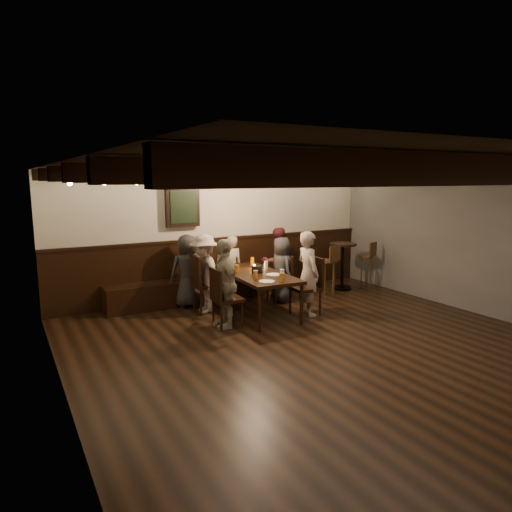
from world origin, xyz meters
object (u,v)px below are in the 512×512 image
chair_left_near (206,295)px  person_left_far (224,284)px  chair_left_far (226,309)px  bar_stool_right (366,271)px  chair_right_near (280,288)px  person_left_near (204,273)px  person_bench_centre (231,267)px  person_right_far (308,273)px  chair_right_far (306,297)px  dining_table (256,276)px  bar_stool_left (329,276)px  person_bench_left (188,271)px  person_bench_right (277,262)px  high_top_table (343,259)px  person_right_near (282,270)px

chair_left_near → person_left_far: (-0.08, -0.90, 0.39)m
chair_left_far → bar_stool_right: bearing=106.7°
chair_right_near → person_left_near: size_ratio=0.64×
chair_right_near → person_bench_centre: bearing=50.1°
chair_left_near → person_right_far: (1.42, -0.99, 0.40)m
chair_left_near → chair_right_far: chair_left_near is taller
dining_table → person_left_far: (-0.78, -0.40, 0.04)m
chair_left_near → bar_stool_left: chair_left_near is taller
person_bench_left → person_left_near: (0.12, -0.46, 0.02)m
bar_stool_right → chair_right_near: bearing=163.1°
dining_table → person_bench_left: (-0.85, 0.95, 0.01)m
chair_left_near → person_bench_left: 0.60m
person_left_near → person_right_far: (1.44, -0.99, 0.03)m
chair_left_near → person_bench_left: person_bench_left is taller
person_bench_right → bar_stool_left: size_ratio=1.36×
person_bench_left → person_right_far: bearing=140.7°
chair_right_far → person_right_far: person_right_far is taller
high_top_table → bar_stool_right: bar_stool_right is taller
person_left_far → person_right_near: 1.75m
person_right_near → high_top_table: person_right_near is taller
chair_left_near → person_bench_centre: size_ratio=0.81×
person_left_near → bar_stool_left: (2.61, -0.09, -0.31)m
bar_stool_left → high_top_table: bearing=18.0°
chair_right_far → high_top_table: (1.70, 1.10, 0.33)m
person_bench_left → person_left_far: person_left_far is taller
chair_left_near → chair_left_far: (-0.05, -0.90, -0.02)m
person_bench_left → person_left_near: bearing=108.4°
person_left_far → chair_right_far: bearing=90.0°
chair_right_near → person_left_near: bearing=90.0°
person_bench_left → chair_right_far: bearing=140.2°
person_bench_left → person_right_far: person_right_far is taller
chair_right_near → person_right_near: (0.03, -0.00, 0.34)m
person_right_near → bar_stool_right: bearing=-85.4°
person_left_far → bar_stool_right: bearing=106.5°
chair_left_near → person_left_far: person_left_far is taller
chair_right_far → person_bench_centre: bearing=25.7°
dining_table → person_bench_centre: (0.06, 1.05, -0.04)m
person_right_near → person_bench_right: bearing=-18.4°
person_bench_left → person_left_far: (0.07, -1.36, 0.04)m
person_right_near → chair_left_far: bearing=121.5°
person_bench_centre → person_left_near: size_ratio=0.90×
chair_left_far → person_bench_left: bearing=-172.4°
chair_right_far → person_left_near: (-1.41, 0.99, 0.38)m
chair_right_near → bar_stool_right: bearing=-85.4°
chair_left_far → person_left_far: person_left_far is taller
dining_table → person_bench_centre: bearing=90.0°
person_bench_left → high_top_table: person_bench_left is taller
chair_right_far → person_bench_right: person_bench_right is taller
person_bench_centre → person_left_near: bearing=38.7°
dining_table → bar_stool_left: (1.89, 0.40, -0.28)m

